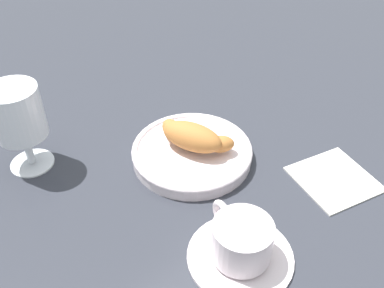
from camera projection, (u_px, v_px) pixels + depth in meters
ground_plane at (181, 154)px, 0.71m from camera, size 2.20×2.20×0.00m
pastry_plate at (192, 152)px, 0.69m from camera, size 0.19×0.19×0.02m
croissant_large at (193, 137)px, 0.68m from camera, size 0.13×0.10×0.04m
coffee_cup_near at (241, 244)px, 0.54m from camera, size 0.14×0.14×0.06m
juice_glass_left at (18, 116)px, 0.63m from camera, size 0.08×0.08×0.14m
folded_napkin at (334, 178)px, 0.66m from camera, size 0.13×0.13×0.01m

